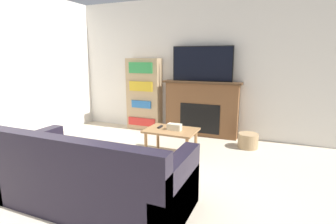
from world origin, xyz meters
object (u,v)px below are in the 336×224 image
tv (202,64)px  coffee_table (171,133)px  bookshelf (144,94)px  storage_basket (248,141)px  couch (92,179)px  fireplace (201,109)px

tv → coffee_table: tv is taller
tv → bookshelf: 1.43m
tv → storage_basket: size_ratio=3.44×
tv → couch: (-0.36, -2.90, -1.13)m
couch → tv: bearing=82.9°
fireplace → storage_basket: 1.13m
coffee_table → couch: bearing=-97.7°
fireplace → bookshelf: size_ratio=1.01×
coffee_table → bookshelf: (-1.13, 1.22, 0.40)m
couch → coffee_table: couch is taller
tv → storage_basket: tv is taller
bookshelf → fireplace: bearing=1.0°
tv → coffee_table: (-0.14, -1.22, -1.06)m
coffee_table → bookshelf: size_ratio=0.53×
storage_basket → fireplace: bearing=157.0°
couch → bookshelf: size_ratio=1.34×
couch → bookshelf: bearing=107.4°
fireplace → tv: 0.88m
fireplace → couch: 2.95m
couch → fireplace: bearing=82.9°
bookshelf → couch: bearing=-72.6°
coffee_table → tv: bearing=83.6°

